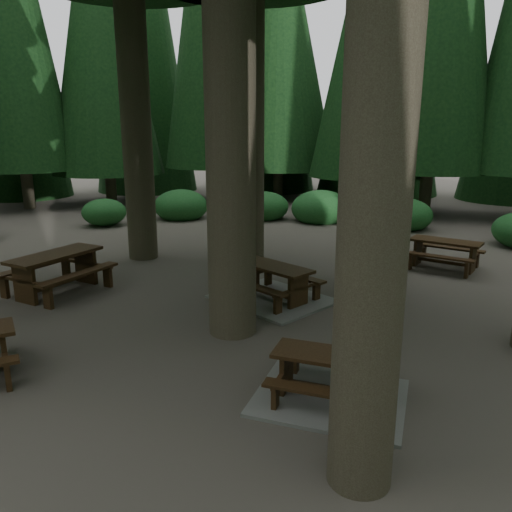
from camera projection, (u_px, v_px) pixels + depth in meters
The scene contains 6 objects.
ground at pixel (190, 326), 9.20m from camera, with size 80.00×80.00×0.00m, color #4F4740.
picnic_table_a at pixel (330, 385), 6.68m from camera, with size 2.21×1.93×0.67m.
picnic_table_b at pixel (56, 267), 10.98m from camera, with size 1.67×2.06×0.89m.
picnic_table_c at pixel (273, 288), 10.56m from camera, with size 2.70×2.44×0.77m.
picnic_table_d at pixel (445, 250), 12.89m from camera, with size 1.86×1.56×0.75m.
shrub_ring at pixel (244, 300), 9.41m from camera, with size 23.86×24.64×1.49m.
Camera 1 is at (5.23, -6.92, 3.56)m, focal length 35.00 mm.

